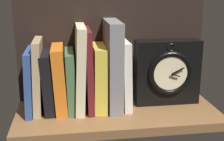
{
  "coord_description": "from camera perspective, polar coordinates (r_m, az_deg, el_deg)",
  "views": [
    {
      "loc": [
        -13.89,
        -82.87,
        36.06
      ],
      "look_at": [
        -1.16,
        3.51,
        11.2
      ],
      "focal_mm": 49.58,
      "sensor_mm": 36.0,
      "label": 1
    }
  ],
  "objects": [
    {
      "name": "book_gray_chess",
      "position": [
        0.9,
        0.15,
        1.03
      ],
      "size": [
        4.05,
        15.93,
        25.76
      ],
      "primitive_type": "cube",
      "rotation": [
        0.0,
        0.0,
        0.0
      ],
      "color": "gray",
      "rests_on": "ground_plane"
    },
    {
      "name": "back_panel",
      "position": [
        0.98,
        -0.06,
        5.23
      ],
      "size": [
        58.65,
        1.2,
        36.0
      ],
      "primitive_type": "cube",
      "color": "black",
      "rests_on": "ground_plane"
    },
    {
      "name": "book_green_romantic",
      "position": [
        0.91,
        -7.63,
        -1.81
      ],
      "size": [
        2.77,
        13.7,
        17.49
      ],
      "primitive_type": "cube",
      "rotation": [
        0.0,
        -0.02,
        0.0
      ],
      "color": "#476B44",
      "rests_on": "ground_plane"
    },
    {
      "name": "book_black_skeptic",
      "position": [
        0.91,
        -11.7,
        -2.03
      ],
      "size": [
        3.64,
        13.12,
        17.36
      ],
      "primitive_type": "cube",
      "rotation": [
        0.0,
        -0.05,
        0.0
      ],
      "color": "black",
      "rests_on": "ground_plane"
    },
    {
      "name": "book_tan_shortstories",
      "position": [
        0.9,
        -13.49,
        -0.98
      ],
      "size": [
        2.9,
        12.84,
        21.01
      ],
      "primitive_type": "cube",
      "rotation": [
        0.0,
        0.04,
        0.0
      ],
      "color": "tan",
      "rests_on": "ground_plane"
    },
    {
      "name": "book_white_catcher",
      "position": [
        0.92,
        2.25,
        -0.59
      ],
      "size": [
        2.82,
        13.43,
        20.17
      ],
      "primitive_type": "cube",
      "rotation": [
        0.0,
        -0.03,
        0.0
      ],
      "color": "silver",
      "rests_on": "ground_plane"
    },
    {
      "name": "book_maroon_dawkins",
      "position": [
        0.9,
        -4.36,
        0.19
      ],
      "size": [
        2.18,
        14.94,
        23.61
      ],
      "primitive_type": "cube",
      "rotation": [
        0.0,
        -0.02,
        0.0
      ],
      "color": "maroon",
      "rests_on": "ground_plane"
    },
    {
      "name": "book_cream_twain",
      "position": [
        0.9,
        -5.94,
        0.43
      ],
      "size": [
        3.65,
        15.55,
        24.65
      ],
      "primitive_type": "cube",
      "rotation": [
        0.0,
        0.04,
        0.0
      ],
      "color": "beige",
      "rests_on": "ground_plane"
    },
    {
      "name": "book_orange_pandolfini",
      "position": [
        0.9,
        -9.62,
        -1.48
      ],
      "size": [
        4.07,
        13.88,
        18.92
      ],
      "primitive_type": "cube",
      "rotation": [
        0.0,
        -0.04,
        0.0
      ],
      "color": "orange",
      "rests_on": "ground_plane"
    },
    {
      "name": "ground_plane",
      "position": [
        0.92,
        1.05,
        -8.05
      ],
      "size": [
        58.65,
        25.34,
        2.5
      ],
      "primitive_type": "cube",
      "color": "brown"
    },
    {
      "name": "book_blue_modern",
      "position": [
        0.91,
        -14.85,
        -1.88
      ],
      "size": [
        2.44,
        14.46,
        18.19
      ],
      "primitive_type": "cube",
      "rotation": [
        0.0,
        0.03,
        0.0
      ],
      "color": "#2D4C8E",
      "rests_on": "ground_plane"
    },
    {
      "name": "framed_clock",
      "position": [
        0.95,
        10.14,
        -0.28
      ],
      "size": [
        19.6,
        7.35,
        19.6
      ],
      "color": "black",
      "rests_on": "ground_plane"
    },
    {
      "name": "book_yellow_seinlanguage",
      "position": [
        0.91,
        -2.42,
        -1.22
      ],
      "size": [
        3.98,
        14.13,
        18.75
      ],
      "primitive_type": "cube",
      "rotation": [
        0.0,
        0.02,
        0.0
      ],
      "color": "gold",
      "rests_on": "ground_plane"
    }
  ]
}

